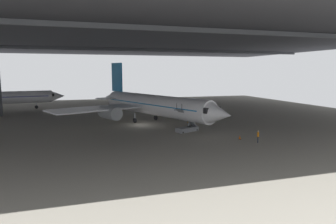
{
  "coord_description": "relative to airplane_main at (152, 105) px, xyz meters",
  "views": [
    {
      "loc": [
        -10.56,
        -51.81,
        9.58
      ],
      "look_at": [
        4.42,
        -2.56,
        2.57
      ],
      "focal_mm": 31.47,
      "sensor_mm": 36.0,
      "label": 1
    }
  ],
  "objects": [
    {
      "name": "crew_worker_by_stairs",
      "position": [
        4.96,
        -6.58,
        -2.54
      ],
      "size": [
        0.41,
        0.43,
        1.63
      ],
      "color": "#232838",
      "rests_on": "ground_plane"
    },
    {
      "name": "traffic_cone_orange",
      "position": [
        8.76,
        -17.08,
        -3.17
      ],
      "size": [
        0.36,
        0.36,
        0.6
      ],
      "color": "black",
      "rests_on": "ground_plane"
    },
    {
      "name": "airplane_main",
      "position": [
        0.0,
        0.0,
        0.0
      ],
      "size": [
        35.2,
        35.23,
        11.54
      ],
      "color": "white",
      "rests_on": "ground_plane"
    },
    {
      "name": "boarding_stairs",
      "position": [
        3.43,
        -9.66,
        -2.73
      ],
      "size": [
        4.43,
        2.93,
        4.67
      ],
      "color": "slate",
      "rests_on": "ground_plane"
    },
    {
      "name": "crew_worker_near_nose",
      "position": [
        10.0,
        -19.7,
        -2.48
      ],
      "size": [
        0.4,
        0.45,
        1.72
      ],
      "color": "#232838",
      "rests_on": "ground_plane"
    },
    {
      "name": "hangar_structure",
      "position": [
        -2.67,
        11.94,
        13.13
      ],
      "size": [
        121.0,
        99.0,
        17.23
      ],
      "color": "#4C4F54",
      "rests_on": "ground_plane"
    },
    {
      "name": "ground_plane",
      "position": [
        -2.57,
        -1.81,
        -3.47
      ],
      "size": [
        110.0,
        110.0,
        0.0
      ],
      "primitive_type": "plane",
      "color": "gray"
    }
  ]
}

